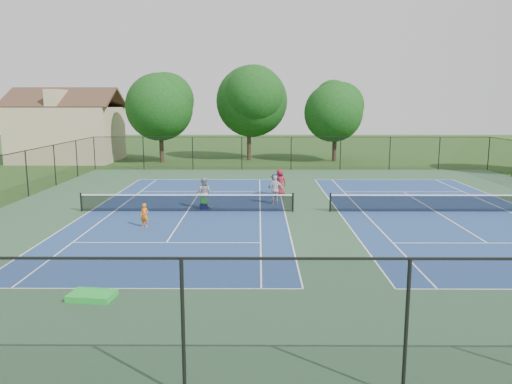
{
  "coord_description": "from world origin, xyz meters",
  "views": [
    {
      "loc": [
        -2.98,
        -27.41,
        6.0
      ],
      "look_at": [
        -3.11,
        -1.0,
        1.3
      ],
      "focal_mm": 35.0,
      "sensor_mm": 36.0,
      "label": 1
    }
  ],
  "objects_px": {
    "ball_crate": "(203,207)",
    "ball_hopper": "(203,201)",
    "tree_back_b": "(249,98)",
    "bystander_a": "(275,190)",
    "child_player": "(145,215)",
    "bystander_c": "(280,182)",
    "tree_back_c": "(335,108)",
    "bystander_b": "(275,185)",
    "instructor": "(204,193)",
    "tree_back_a": "(160,103)",
    "clapboard_house": "(68,132)"
  },
  "relations": [
    {
      "from": "tree_back_b",
      "to": "bystander_b",
      "type": "bearing_deg",
      "value": -84.44
    },
    {
      "from": "tree_back_a",
      "to": "instructor",
      "type": "bearing_deg",
      "value": -73.47
    },
    {
      "from": "tree_back_c",
      "to": "ball_crate",
      "type": "distance_m",
      "value": 27.33
    },
    {
      "from": "tree_back_b",
      "to": "ball_crate",
      "type": "distance_m",
      "value": 26.27
    },
    {
      "from": "tree_back_a",
      "to": "tree_back_c",
      "type": "relative_size",
      "value": 1.09
    },
    {
      "from": "bystander_a",
      "to": "bystander_c",
      "type": "xyz_separation_m",
      "value": [
        0.4,
        2.85,
        0.0
      ]
    },
    {
      "from": "tree_back_c",
      "to": "bystander_c",
      "type": "height_order",
      "value": "tree_back_c"
    },
    {
      "from": "tree_back_c",
      "to": "ball_hopper",
      "type": "xyz_separation_m",
      "value": [
        -11.14,
        -24.38,
        -4.98
      ]
    },
    {
      "from": "bystander_b",
      "to": "bystander_c",
      "type": "bearing_deg",
      "value": -96.26
    },
    {
      "from": "tree_back_c",
      "to": "bystander_c",
      "type": "bearing_deg",
      "value": -108.23
    },
    {
      "from": "clapboard_house",
      "to": "ball_crate",
      "type": "distance_m",
      "value": 29.79
    },
    {
      "from": "bystander_b",
      "to": "child_player",
      "type": "bearing_deg",
      "value": 82.21
    },
    {
      "from": "bystander_a",
      "to": "bystander_c",
      "type": "relative_size",
      "value": 1.0
    },
    {
      "from": "ball_crate",
      "to": "bystander_b",
      "type": "bearing_deg",
      "value": 43.24
    },
    {
      "from": "clapboard_house",
      "to": "bystander_a",
      "type": "distance_m",
      "value": 31.1
    },
    {
      "from": "ball_crate",
      "to": "ball_hopper",
      "type": "bearing_deg",
      "value": 0.0
    },
    {
      "from": "instructor",
      "to": "child_player",
      "type": "bearing_deg",
      "value": 71.51
    },
    {
      "from": "clapboard_house",
      "to": "ball_hopper",
      "type": "relative_size",
      "value": 28.2
    },
    {
      "from": "tree_back_b",
      "to": "instructor",
      "type": "xyz_separation_m",
      "value": [
        -2.14,
        -25.12,
        -5.69
      ]
    },
    {
      "from": "ball_hopper",
      "to": "child_player",
      "type": "bearing_deg",
      "value": -119.97
    },
    {
      "from": "instructor",
      "to": "ball_hopper",
      "type": "distance_m",
      "value": 0.48
    },
    {
      "from": "bystander_a",
      "to": "ball_crate",
      "type": "distance_m",
      "value": 4.52
    },
    {
      "from": "tree_back_c",
      "to": "ball_hopper",
      "type": "distance_m",
      "value": 27.27
    },
    {
      "from": "clapboard_house",
      "to": "child_player",
      "type": "relative_size",
      "value": 9.14
    },
    {
      "from": "bystander_b",
      "to": "bystander_c",
      "type": "distance_m",
      "value": 0.58
    },
    {
      "from": "bystander_a",
      "to": "clapboard_house",
      "type": "bearing_deg",
      "value": -57.28
    },
    {
      "from": "clapboard_house",
      "to": "bystander_b",
      "type": "height_order",
      "value": "clapboard_house"
    },
    {
      "from": "bystander_c",
      "to": "ball_crate",
      "type": "relative_size",
      "value": 4.45
    },
    {
      "from": "tree_back_a",
      "to": "child_player",
      "type": "distance_m",
      "value": 28.47
    },
    {
      "from": "bystander_c",
      "to": "bystander_b",
      "type": "bearing_deg",
      "value": 34.48
    },
    {
      "from": "tree_back_a",
      "to": "bystander_b",
      "type": "relative_size",
      "value": 6.13
    },
    {
      "from": "clapboard_house",
      "to": "ball_hopper",
      "type": "bearing_deg",
      "value": -55.34
    },
    {
      "from": "tree_back_b",
      "to": "child_player",
      "type": "relative_size",
      "value": 8.49
    },
    {
      "from": "instructor",
      "to": "ball_hopper",
      "type": "height_order",
      "value": "instructor"
    },
    {
      "from": "child_player",
      "to": "bystander_c",
      "type": "height_order",
      "value": "bystander_c"
    },
    {
      "from": "bystander_c",
      "to": "ball_hopper",
      "type": "relative_size",
      "value": 4.57
    },
    {
      "from": "clapboard_house",
      "to": "ball_crate",
      "type": "height_order",
      "value": "clapboard_house"
    },
    {
      "from": "instructor",
      "to": "bystander_c",
      "type": "xyz_separation_m",
      "value": [
        4.57,
        4.16,
        -0.03
      ]
    },
    {
      "from": "bystander_c",
      "to": "tree_back_c",
      "type": "bearing_deg",
      "value": -126.18
    },
    {
      "from": "bystander_b",
      "to": "ball_crate",
      "type": "relative_size",
      "value": 3.79
    },
    {
      "from": "instructor",
      "to": "clapboard_house",
      "type": "bearing_deg",
      "value": -44.99
    },
    {
      "from": "tree_back_a",
      "to": "child_player",
      "type": "relative_size",
      "value": 7.74
    },
    {
      "from": "instructor",
      "to": "ball_crate",
      "type": "relative_size",
      "value": 4.6
    },
    {
      "from": "bystander_b",
      "to": "bystander_c",
      "type": "xyz_separation_m",
      "value": [
        0.34,
        0.45,
        0.13
      ]
    },
    {
      "from": "bystander_a",
      "to": "ball_hopper",
      "type": "distance_m",
      "value": 4.48
    },
    {
      "from": "tree_back_b",
      "to": "ball_crate",
      "type": "height_order",
      "value": "tree_back_b"
    },
    {
      "from": "bystander_a",
      "to": "child_player",
      "type": "bearing_deg",
      "value": 31.28
    },
    {
      "from": "tree_back_a",
      "to": "ball_hopper",
      "type": "distance_m",
      "value": 24.99
    },
    {
      "from": "ball_crate",
      "to": "tree_back_b",
      "type": "bearing_deg",
      "value": 85.17
    },
    {
      "from": "ball_crate",
      "to": "child_player",
      "type": "bearing_deg",
      "value": -119.97
    }
  ]
}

